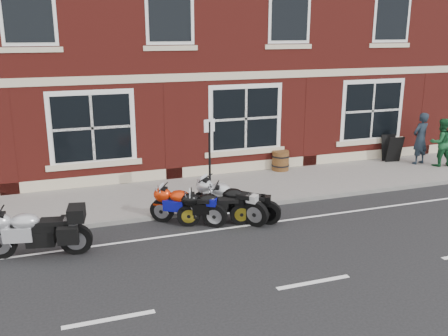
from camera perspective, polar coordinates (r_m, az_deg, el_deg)
The scene contains 14 objects.
ground at distance 12.76m, azimuth 3.59°, elevation -6.83°, with size 80.00×80.00×0.00m, color black.
sidewalk at distance 15.38m, azimuth -0.73°, elevation -2.60°, with size 30.00×3.00×0.12m, color slate.
kerb at distance 13.97m, azimuth 1.34°, elevation -4.51°, with size 30.00×0.16×0.12m, color slate.
pub_building at distance 21.88m, azimuth -7.39°, elevation 18.46°, with size 24.00×12.00×12.00m, color maroon.
moto_touring_silver at distance 11.76m, azimuth -20.86°, elevation -6.61°, with size 2.31×0.67×1.53m.
moto_sport_red at distance 12.82m, azimuth -4.28°, elevation -4.18°, with size 1.77×1.27×0.93m.
moto_sport_black at distance 12.73m, azimuth -1.22°, elevation -4.42°, with size 1.92×0.60×0.88m.
moto_sport_silver at distance 13.05m, azimuth 0.51°, elevation -3.56°, with size 1.53×1.83×1.01m.
moto_naked_black at distance 12.93m, azimuth 1.78°, elevation -3.95°, with size 1.86×1.16×0.94m.
pedestrian_left at distance 19.34m, azimuth 21.53°, elevation 3.16°, with size 0.68×0.45×1.88m, color black.
pedestrian_right at distance 19.35m, azimuth 23.53°, elevation 2.70°, with size 0.83×0.65×1.71m, color #164E28.
a_board_sign at distance 19.45m, azimuth 18.62°, elevation 2.13°, with size 0.59×0.39×0.98m, color black, non-canonical shape.
barrel_planter at distance 17.42m, azimuth 6.48°, elevation 0.86°, with size 0.61×0.61×0.68m.
parking_sign at distance 13.56m, azimuth -1.65°, elevation 1.32°, with size 0.33×0.13×2.42m.
Camera 1 is at (-4.63, -10.85, 4.86)m, focal length 40.00 mm.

